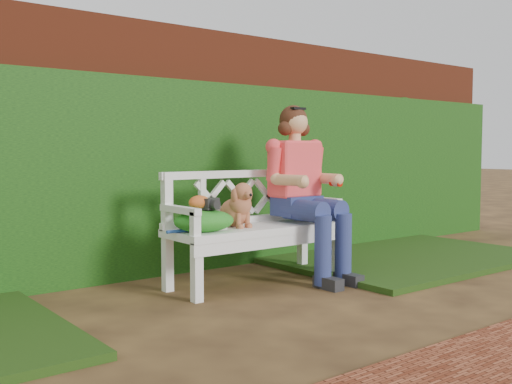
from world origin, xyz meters
TOP-DOWN VIEW (x-y plane):
  - ground at (0.00, 0.00)m, footprint 60.00×60.00m
  - brick_wall at (0.00, 1.90)m, footprint 10.00×0.30m
  - ivy_hedge at (0.00, 1.68)m, footprint 10.00×0.18m
  - grass_right at (2.40, 0.90)m, footprint 2.60×2.00m
  - garden_bench at (0.57, 0.87)m, footprint 1.62×0.71m
  - seated_woman at (1.01, 0.85)m, footprint 0.81×0.96m
  - dog at (0.39, 0.89)m, footprint 0.30×0.37m
  - tennis_racket at (0.09, 0.87)m, footprint 0.59×0.41m
  - green_bag at (0.04, 0.83)m, footprint 0.51×0.41m
  - camera_item at (0.08, 0.82)m, footprint 0.14×0.12m
  - baseball_glove at (0.02, 0.86)m, footprint 0.19×0.15m

SIDE VIEW (x-z plane):
  - ground at x=0.00m, z-range 0.00..0.00m
  - grass_right at x=2.40m, z-range 0.00..0.05m
  - garden_bench at x=0.57m, z-range 0.00..0.48m
  - tennis_racket at x=0.09m, z-range 0.48..0.51m
  - green_bag at x=0.04m, z-range 0.48..0.64m
  - dog at x=0.39m, z-range 0.48..0.84m
  - camera_item at x=0.08m, z-range 0.64..0.73m
  - baseball_glove at x=0.02m, z-range 0.64..0.75m
  - seated_woman at x=1.01m, z-range 0.00..1.48m
  - ivy_hedge at x=0.00m, z-range 0.00..1.70m
  - brick_wall at x=0.00m, z-range 0.00..2.20m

